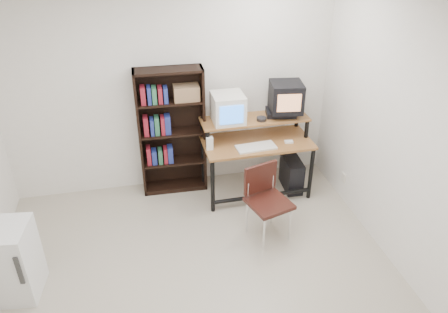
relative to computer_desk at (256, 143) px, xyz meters
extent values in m
cube|color=#BDB29C|center=(-0.96, -1.54, -0.70)|extent=(4.00, 4.00, 0.01)
cube|color=white|center=(-0.96, -1.54, 1.90)|extent=(4.00, 4.00, 0.01)
cube|color=white|center=(-0.96, 0.46, 0.60)|extent=(4.00, 0.01, 2.60)
cube|color=white|center=(1.04, -1.54, 0.60)|extent=(0.01, 4.00, 2.60)
cube|color=#9C6433|center=(0.00, -0.02, 0.02)|extent=(1.33, 0.68, 0.03)
cube|color=#9C6433|center=(0.00, 0.11, 0.27)|extent=(1.32, 0.41, 0.02)
cylinder|color=black|center=(-0.61, -0.32, -0.34)|extent=(0.05, 0.05, 0.72)
cylinder|color=black|center=(0.62, -0.30, -0.34)|extent=(0.05, 0.05, 0.72)
cylinder|color=black|center=(-0.62, 0.26, -0.21)|extent=(0.05, 0.05, 0.98)
cylinder|color=black|center=(0.61, 0.27, -0.21)|extent=(0.05, 0.05, 0.98)
cylinder|color=black|center=(0.00, -0.31, -0.58)|extent=(1.24, 0.07, 0.05)
cube|color=silver|center=(-0.34, 0.10, 0.45)|extent=(0.37, 0.37, 0.35)
cube|color=blue|center=(-0.34, -0.09, 0.45)|extent=(0.28, 0.01, 0.22)
cube|color=black|center=(0.34, 0.13, 0.31)|extent=(0.40, 0.32, 0.08)
cube|color=black|center=(0.38, 0.10, 0.53)|extent=(0.42, 0.41, 0.35)
cube|color=tan|center=(0.35, -0.08, 0.53)|extent=(0.28, 0.05, 0.21)
cylinder|color=#26262B|center=(0.06, 0.03, 0.30)|extent=(0.14, 0.14, 0.05)
cube|color=silver|center=(-0.06, -0.18, 0.04)|extent=(0.48, 0.25, 0.03)
cube|color=black|center=(0.35, -0.15, 0.02)|extent=(0.23, 0.19, 0.01)
cube|color=white|center=(0.37, -0.14, 0.04)|extent=(0.11, 0.07, 0.03)
cube|color=silver|center=(-0.60, -0.09, 0.11)|extent=(0.08, 0.08, 0.17)
cube|color=black|center=(0.48, -0.03, -0.49)|extent=(0.22, 0.46, 0.42)
cube|color=black|center=(-0.11, -0.91, -0.25)|extent=(0.52, 0.52, 0.04)
cube|color=black|center=(-0.16, -0.73, -0.03)|extent=(0.39, 0.15, 0.34)
cylinder|color=silver|center=(-0.22, -1.12, -0.49)|extent=(0.02, 0.02, 0.43)
cylinder|color=silver|center=(0.10, -1.02, -0.49)|extent=(0.02, 0.02, 0.43)
cylinder|color=silver|center=(-0.32, -0.79, -0.49)|extent=(0.02, 0.02, 0.43)
cylinder|color=silver|center=(0.01, -0.70, -0.49)|extent=(0.02, 0.02, 0.43)
cube|color=black|center=(-1.39, 0.30, 0.11)|extent=(0.04, 0.27, 1.62)
cube|color=black|center=(-0.61, 0.28, 0.11)|extent=(0.04, 0.27, 1.62)
cube|color=black|center=(-1.00, 0.41, 0.11)|extent=(0.81, 0.04, 1.62)
cube|color=black|center=(-1.00, 0.29, 0.90)|extent=(0.81, 0.29, 0.03)
cube|color=black|center=(-1.00, 0.29, -0.67)|extent=(0.81, 0.29, 0.06)
cube|color=black|center=(-1.00, 0.29, -0.30)|extent=(0.75, 0.27, 0.03)
cube|color=black|center=(-1.00, 0.29, 0.11)|extent=(0.75, 0.27, 0.02)
cube|color=black|center=(-1.00, 0.29, 0.51)|extent=(0.75, 0.27, 0.02)
cube|color=olive|center=(-0.80, 0.28, 0.61)|extent=(0.30, 0.20, 0.18)
cube|color=white|center=(-2.68, -1.17, -0.32)|extent=(0.50, 0.50, 0.76)
cube|color=#333333|center=(-2.54, -1.42, -0.22)|extent=(0.04, 0.02, 0.31)
cube|color=beige|center=(1.02, -0.39, -0.40)|extent=(0.02, 0.08, 0.12)
camera|label=1|loc=(-1.40, -4.52, 2.53)|focal=35.00mm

